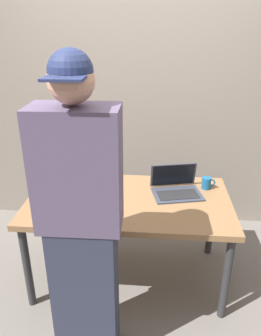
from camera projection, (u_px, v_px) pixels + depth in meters
name	position (u px, v px, depth m)	size (l,w,h in m)	color
ground_plane	(129.00, 275.00, 2.71)	(8.00, 8.00, 0.00)	slate
desk	(129.00, 207.00, 2.45)	(1.49, 0.83, 0.71)	olive
laptop	(176.00, 187.00, 2.50)	(0.41, 0.35, 0.20)	#383D4C
beer_bottle_green	(86.00, 166.00, 2.71)	(0.07, 0.07, 0.28)	#333333
beer_bottle_dark	(75.00, 172.00, 2.61)	(0.06, 0.06, 0.28)	#1E5123
person_figure	(81.00, 223.00, 1.75)	(0.44, 0.30, 1.81)	#2D3347
coffee_mug	(207.00, 183.00, 2.56)	(0.10, 0.07, 0.09)	#19598C
back_wall	(138.00, 94.00, 3.06)	(6.00, 0.10, 2.60)	gray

